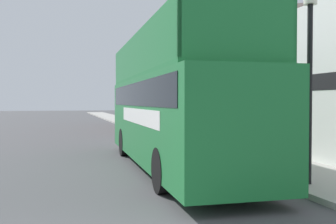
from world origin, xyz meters
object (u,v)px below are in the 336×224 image
object	(u,v)px
parked_car_ahead_of_bus	(137,128)
lamp_post_second	(194,79)
lamp_post_nearest	(310,43)
lamp_post_third	(152,80)
tour_bus	(172,110)

from	to	relation	value
parked_car_ahead_of_bus	lamp_post_second	size ratio (longest dim) A/B	0.99
lamp_post_nearest	lamp_post_third	world-z (taller)	lamp_post_nearest
parked_car_ahead_of_bus	lamp_post_nearest	xyz separation A→B (m)	(1.77, -12.92, 2.89)
tour_bus	lamp_post_second	xyz separation A→B (m)	(2.20, 4.11, 1.27)
parked_car_ahead_of_bus	lamp_post_nearest	world-z (taller)	lamp_post_nearest
parked_car_ahead_of_bus	lamp_post_nearest	bearing A→B (deg)	-80.58
lamp_post_third	lamp_post_second	bearing A→B (deg)	-90.00
parked_car_ahead_of_bus	lamp_post_second	world-z (taller)	lamp_post_second
lamp_post_second	lamp_post_third	world-z (taller)	lamp_post_third
lamp_post_second	lamp_post_third	distance (m)	8.02
lamp_post_second	lamp_post_nearest	bearing A→B (deg)	-88.85
tour_bus	lamp_post_nearest	distance (m)	4.87
parked_car_ahead_of_bus	tour_bus	bearing A→B (deg)	-92.17
tour_bus	parked_car_ahead_of_bus	distance (m)	9.12
lamp_post_nearest	lamp_post_second	world-z (taller)	lamp_post_nearest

